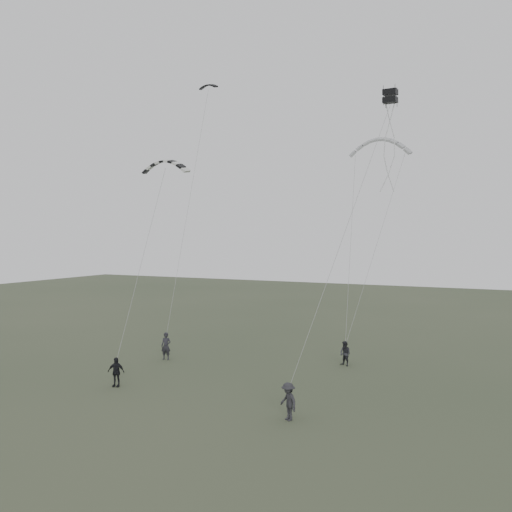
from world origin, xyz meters
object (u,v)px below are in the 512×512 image
at_px(flyer_left, 166,346).
at_px(flyer_far, 288,401).
at_px(kite_pale_large, 380,139).
at_px(kite_box, 390,96).
at_px(flyer_right, 345,354).
at_px(flyer_center, 116,372).
at_px(kite_dark_small, 208,85).
at_px(kite_striped, 165,161).

xyz_separation_m(flyer_left, flyer_far, (12.38, -7.41, -0.07)).
relative_size(kite_pale_large, kite_box, 6.04).
relative_size(flyer_right, kite_pale_large, 0.37).
distance_m(flyer_left, kite_box, 22.31).
xyz_separation_m(flyer_center, kite_dark_small, (-0.14, 10.94, 19.75)).
height_order(flyer_left, flyer_right, flyer_left).
distance_m(flyer_far, kite_dark_small, 25.57).
distance_m(flyer_center, kite_striped, 13.91).
distance_m(flyer_left, flyer_center, 6.76).
xyz_separation_m(flyer_right, kite_pale_large, (1.24, 4.95, 15.36)).
bearing_deg(kite_pale_large, flyer_right, -111.41).
bearing_deg(kite_striped, kite_dark_small, 81.21).
relative_size(kite_dark_small, kite_striped, 0.47).
xyz_separation_m(kite_dark_small, kite_box, (14.82, -5.17, -3.97)).
xyz_separation_m(flyer_left, kite_box, (15.86, -0.88, 15.67)).
relative_size(flyer_far, kite_pale_large, 0.40).
xyz_separation_m(flyer_far, kite_pale_large, (0.99, 16.16, 15.29)).
bearing_deg(kite_striped, kite_pale_large, 29.77).
bearing_deg(kite_striped, flyer_far, -38.35).
xyz_separation_m(flyer_center, kite_box, (14.68, 5.78, 15.79)).
distance_m(flyer_right, flyer_far, 11.21).
height_order(flyer_far, kite_box, kite_box).
height_order(flyer_right, flyer_far, flyer_far).
relative_size(flyer_left, flyer_right, 1.17).
distance_m(flyer_right, kite_striped, 17.84).
relative_size(kite_dark_small, kite_box, 1.99).
bearing_deg(flyer_center, flyer_left, 82.67).
xyz_separation_m(flyer_left, kite_dark_small, (1.04, 4.29, 19.64)).
distance_m(flyer_right, flyer_center, 15.14).
distance_m(kite_pale_large, kite_striped, 16.17).
distance_m(kite_dark_small, kite_box, 16.19).
relative_size(flyer_center, kite_dark_small, 1.15).
relative_size(flyer_left, kite_striped, 0.62).
bearing_deg(flyer_far, flyer_center, -148.90).
relative_size(kite_pale_large, kite_striped, 1.43).
bearing_deg(flyer_far, kite_striped, -172.04).
bearing_deg(kite_dark_small, flyer_center, -86.06).
height_order(flyer_far, kite_striped, kite_striped).
bearing_deg(flyer_center, flyer_far, -21.27).
distance_m(flyer_left, kite_dark_small, 20.12).
bearing_deg(flyer_center, kite_pale_large, 34.23).
bearing_deg(kite_dark_small, kite_pale_large, 23.12).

